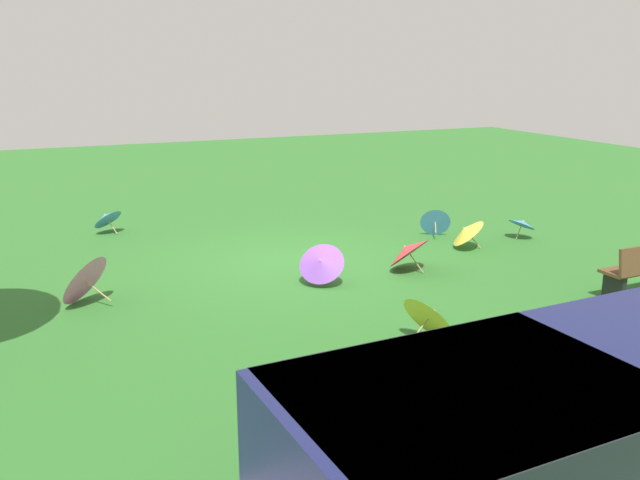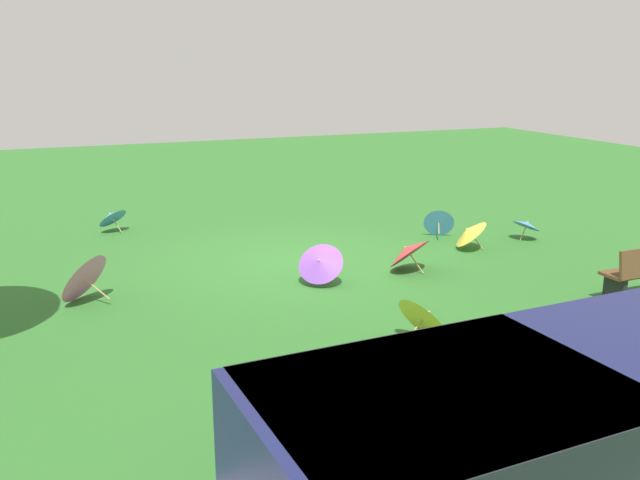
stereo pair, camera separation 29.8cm
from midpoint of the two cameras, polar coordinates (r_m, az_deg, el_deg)
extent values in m
plane|color=#2D6B28|center=(13.02, -1.80, -1.81)|extent=(40.00, 40.00, 0.00)
cube|color=#191E4C|center=(5.82, 19.16, -15.67)|extent=(4.68, 2.10, 1.35)
cube|color=black|center=(5.08, 11.78, -14.63)|extent=(2.66, 2.03, 0.55)
cylinder|color=black|center=(7.66, 22.76, -12.32)|extent=(0.77, 0.25, 0.76)
cube|color=black|center=(11.81, 23.93, -3.73)|extent=(0.09, 0.41, 0.45)
cylinder|color=tan|center=(11.24, -17.28, -3.90)|extent=(0.36, 0.33, 0.31)
cone|color=pink|center=(11.36, -18.50, -2.85)|extent=(1.08, 1.10, 0.85)
sphere|color=tan|center=(11.38, -18.75, -2.64)|extent=(0.06, 0.06, 0.05)
cylinder|color=tan|center=(14.83, 10.40, 0.95)|extent=(0.21, 0.34, 0.17)
cone|color=#4C8CE5|center=(15.05, 10.38, 1.54)|extent=(0.75, 0.65, 0.66)
sphere|color=tan|center=(15.11, 10.38, 1.69)|extent=(0.05, 0.06, 0.05)
cylinder|color=tan|center=(14.17, 13.51, -0.16)|extent=(0.26, 0.14, 0.32)
cone|color=yellow|center=(14.09, 12.83, 0.68)|extent=(0.92, 0.96, 0.60)
sphere|color=tan|center=(14.07, 12.65, 0.91)|extent=(0.06, 0.05, 0.05)
cylinder|color=tan|center=(11.85, 1.05, -2.57)|extent=(0.26, 0.30, 0.36)
cone|color=purple|center=(11.58, 0.73, -1.86)|extent=(1.00, 0.99, 0.64)
sphere|color=tan|center=(11.53, 0.67, -1.71)|extent=(0.06, 0.06, 0.05)
cylinder|color=tan|center=(12.44, 8.70, -1.96)|extent=(0.19, 0.26, 0.34)
cone|color=#D8383F|center=(12.45, 7.95, -0.87)|extent=(1.12, 1.09, 0.67)
sphere|color=tan|center=(12.46, 7.75, -0.59)|extent=(0.06, 0.06, 0.05)
cylinder|color=tan|center=(9.34, 8.64, -7.56)|extent=(0.36, 0.12, 0.27)
cone|color=yellow|center=(9.44, 9.67, -6.24)|extent=(0.78, 0.92, 0.73)
sphere|color=tan|center=(9.47, 9.93, -5.89)|extent=(0.06, 0.05, 0.05)
cylinder|color=tan|center=(15.18, 17.03, 0.54)|extent=(0.16, 0.05, 0.30)
cone|color=#4C8CE5|center=(15.21, 17.32, 1.26)|extent=(0.64, 0.65, 0.34)
sphere|color=tan|center=(15.21, 17.38, 1.43)|extent=(0.05, 0.04, 0.05)
cylinder|color=tan|center=(15.74, -15.94, 1.15)|extent=(0.18, 0.23, 0.31)
cone|color=#4C8CE5|center=(15.82, -16.41, 1.92)|extent=(0.87, 0.86, 0.52)
sphere|color=tan|center=(15.84, -16.54, 2.12)|extent=(0.06, 0.06, 0.05)
camera|label=1|loc=(0.15, -89.30, 0.19)|focal=38.58mm
camera|label=2|loc=(0.15, 90.70, -0.19)|focal=38.58mm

